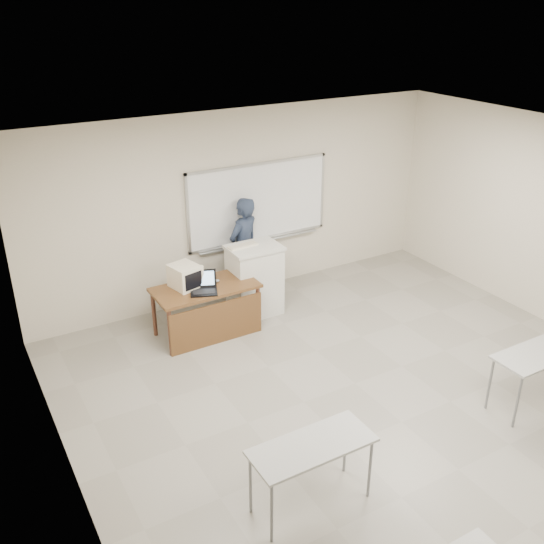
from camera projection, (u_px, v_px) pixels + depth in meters
floor at (402, 422)px, 7.04m from camera, size 7.00×8.00×0.01m
whiteboard at (259, 203)px, 9.67m from camera, size 2.48×0.10×1.31m
student_desks at (504, 445)px, 5.70m from camera, size 4.40×2.20×0.73m
instructor_desk at (209, 302)px, 8.59m from camera, size 1.48×0.74×0.75m
podium at (255, 280)px, 9.23m from camera, size 0.79×0.57×1.11m
crt_monitor at (185, 276)px, 8.51m from camera, size 0.36×0.41×0.35m
laptop at (202, 287)px, 8.42m from camera, size 0.37×0.34×0.27m
mouse at (216, 281)px, 8.71m from camera, size 0.11×0.08×0.04m
keyboard at (243, 246)px, 8.99m from camera, size 0.47×0.19×0.03m
presenter at (244, 248)px, 9.66m from camera, size 0.72×0.60×1.67m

